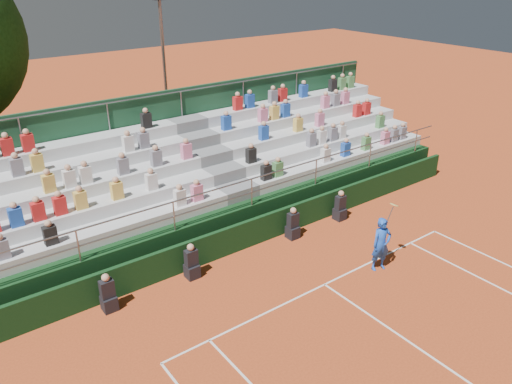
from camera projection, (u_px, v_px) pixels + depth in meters
ground at (325, 285)px, 15.14m from camera, size 90.00×90.00×0.00m
courtside_wall at (261, 229)px, 17.26m from camera, size 20.00×0.15×1.00m
line_officials at (244, 244)px, 16.36m from camera, size 9.48×0.40×1.19m
grandstand at (211, 183)px, 19.37m from camera, size 20.00×5.20×4.40m
tennis_player at (381, 244)px, 15.56m from camera, size 0.90×0.58×2.22m
floodlight_mast at (164, 61)px, 24.54m from camera, size 0.60×0.25×7.61m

